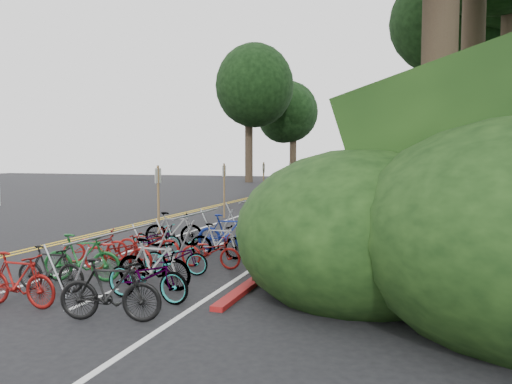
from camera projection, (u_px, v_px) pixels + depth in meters
ground at (39, 267)px, 12.63m from camera, size 120.00×120.00×0.00m
road_markings at (217, 220)px, 21.99m from camera, size 7.47×80.00×0.01m
red_curb at (339, 219)px, 22.19m from camera, size 0.25×28.00×0.10m
embankment at (498, 161)px, 26.39m from camera, size 14.30×48.14×9.11m
bike_rack_front at (114, 244)px, 11.29m from camera, size 1.10×3.40×1.08m
bike_racks_rest at (286, 197)px, 23.93m from camera, size 1.14×23.00×1.17m
signposts_rest at (246, 183)px, 25.59m from camera, size 0.08×18.40×2.50m
bike_front at (96, 246)px, 13.21m from camera, size 1.28×1.74×0.87m
bike_valet at (149, 253)px, 11.91m from camera, size 3.29×8.57×1.09m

